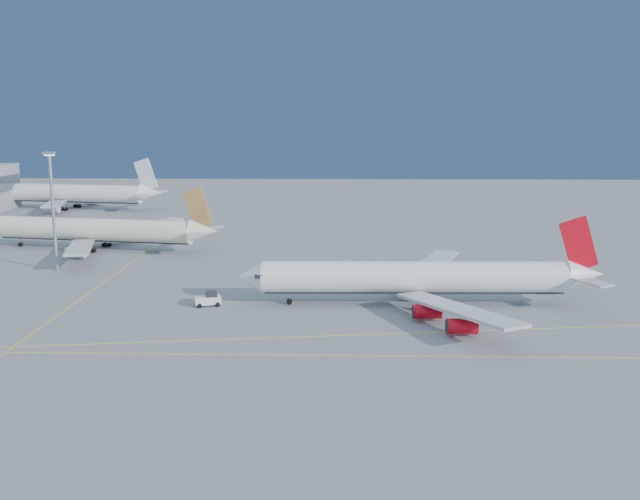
{
  "coord_description": "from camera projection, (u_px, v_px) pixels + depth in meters",
  "views": [
    {
      "loc": [
        4.41,
        -103.43,
        31.05
      ],
      "look_at": [
        0.96,
        23.63,
        7.0
      ],
      "focal_mm": 40.0,
      "sensor_mm": 36.0,
      "label": 1
    }
  ],
  "objects": [
    {
      "name": "ground",
      "position": [
        309.0,
        325.0,
        107.48
      ],
      "size": [
        500.0,
        500.0,
        0.0
      ],
      "primitive_type": "plane",
      "color": "slate",
      "rests_on": "ground"
    },
    {
      "name": "taxiway_lines",
      "position": [
        219.0,
        312.0,
        114.1
      ],
      "size": [
        118.86,
        140.0,
        0.02
      ],
      "color": "yellow",
      "rests_on": "ground"
    },
    {
      "name": "airliner_virgin",
      "position": [
        422.0,
        278.0,
        118.1
      ],
      "size": [
        60.82,
        54.72,
        15.02
      ],
      "rotation": [
        0.0,
        0.0,
        0.02
      ],
      "color": "white",
      "rests_on": "ground"
    },
    {
      "name": "airliner_etihad",
      "position": [
        100.0,
        230.0,
        166.65
      ],
      "size": [
        58.35,
        53.32,
        15.27
      ],
      "rotation": [
        0.0,
        0.0,
        -0.17
      ],
      "color": "beige",
      "rests_on": "ground"
    },
    {
      "name": "airliner_third",
      "position": [
        71.0,
        194.0,
        238.8
      ],
      "size": [
        65.07,
        59.39,
        17.49
      ],
      "rotation": [
        0.0,
        0.0,
        -0.16
      ],
      "color": "white",
      "rests_on": "ground"
    },
    {
      "name": "pushback_tug",
      "position": [
        209.0,
        299.0,
        117.96
      ],
      "size": [
        4.67,
        3.58,
        2.38
      ],
      "rotation": [
        0.0,
        0.0,
        0.3
      ],
      "color": "white",
      "rests_on": "ground"
    },
    {
      "name": "light_mast",
      "position": [
        52.0,
        202.0,
        142.06
      ],
      "size": [
        2.07,
        2.07,
        23.99
      ],
      "color": "gray",
      "rests_on": "ground"
    }
  ]
}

